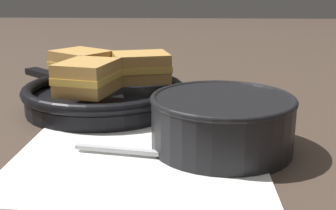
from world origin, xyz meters
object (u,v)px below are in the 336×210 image
Objects in this scene: soup_bowl at (223,119)px; sandwich_near_left at (89,77)px; skillet at (105,96)px; sandwich_near_right at (142,67)px; spoon at (164,154)px; sandwich_far_left at (82,64)px.

soup_bowl is 0.22m from sandwich_near_left.
sandwich_near_right is (0.06, 0.02, 0.04)m from skillet.
spoon is 1.33× the size of sandwich_far_left.
sandwich_far_left is at bearing 137.07° from soup_bowl.
soup_bowl is at bearing -43.33° from skillet.
spoon is at bearing -62.36° from skillet.
soup_bowl is at bearing -57.47° from sandwich_near_right.
soup_bowl is at bearing -29.55° from sandwich_near_left.
soup_bowl is 1.52× the size of sandwich_far_left.
spoon is 0.23m from sandwich_near_right.
sandwich_near_left is 0.10m from sandwich_far_left.
skillet is at bearing -162.98° from sandwich_near_right.
soup_bowl is 0.22m from sandwich_near_right.
spoon is at bearing -50.85° from sandwich_near_left.
sandwich_near_left reaches higher than spoon.
skillet is at bearing 136.67° from soup_bowl.
sandwich_far_left is at bearing 168.74° from sandwich_near_right.
skillet reaches higher than spoon.
soup_bowl is 0.30m from sandwich_far_left.
sandwich_far_left reaches higher than skillet.
sandwich_near_left is 0.98× the size of sandwich_near_right.
skillet is (-0.11, 0.20, 0.01)m from spoon.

